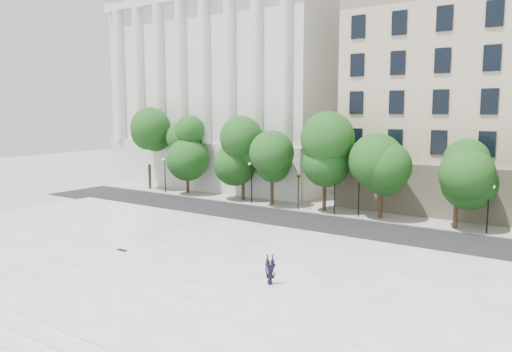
# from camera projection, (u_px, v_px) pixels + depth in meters

# --- Properties ---
(ground) EXTENTS (160.00, 160.00, 0.00)m
(ground) POSITION_uv_depth(u_px,v_px,m) (127.00, 271.00, 31.19)
(ground) COLOR #A7A59D
(ground) RESTS_ON ground
(plaza) EXTENTS (44.00, 22.00, 0.45)m
(plaza) POSITION_uv_depth(u_px,v_px,m) (161.00, 256.00, 33.62)
(plaza) COLOR white
(plaza) RESTS_ON ground
(street) EXTENTS (60.00, 8.00, 0.02)m
(street) POSITION_uv_depth(u_px,v_px,m) (278.00, 219.00, 45.93)
(street) COLOR black
(street) RESTS_ON ground
(far_sidewalk) EXTENTS (60.00, 4.00, 0.12)m
(far_sidewalk) POSITION_uv_depth(u_px,v_px,m) (309.00, 208.00, 50.84)
(far_sidewalk) COLOR #B4B2A6
(far_sidewalk) RESTS_ON ground
(building_west) EXTENTS (31.50, 27.65, 25.60)m
(building_west) POSITION_uv_depth(u_px,v_px,m) (253.00, 89.00, 70.59)
(building_west) COLOR silver
(building_west) RESTS_ON ground
(traffic_light_west) EXTENTS (0.84, 1.96, 4.27)m
(traffic_light_west) POSITION_uv_depth(u_px,v_px,m) (298.00, 173.00, 49.15)
(traffic_light_west) COLOR black
(traffic_light_west) RESTS_ON ground
(traffic_light_east) EXTENTS (0.91, 1.55, 4.12)m
(traffic_light_east) POSITION_uv_depth(u_px,v_px,m) (335.00, 178.00, 46.98)
(traffic_light_east) COLOR black
(traffic_light_east) RESTS_ON ground
(person_lying) EXTENTS (1.32, 1.82, 0.47)m
(person_lying) POSITION_uv_depth(u_px,v_px,m) (270.00, 280.00, 27.40)
(person_lying) COLOR black
(person_lying) RESTS_ON plaza
(skateboard) EXTENTS (0.79, 0.22, 0.08)m
(skateboard) POSITION_uv_depth(u_px,v_px,m) (122.00, 250.00, 34.02)
(skateboard) COLOR black
(skateboard) RESTS_ON plaza
(street_trees) EXTENTS (48.94, 5.27, 8.19)m
(street_trees) POSITION_uv_depth(u_px,v_px,m) (309.00, 156.00, 49.48)
(street_trees) COLOR #382619
(street_trees) RESTS_ON ground
(lamp_posts) EXTENTS (36.67, 0.28, 4.47)m
(lamp_posts) POSITION_uv_depth(u_px,v_px,m) (297.00, 181.00, 49.66)
(lamp_posts) COLOR black
(lamp_posts) RESTS_ON ground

